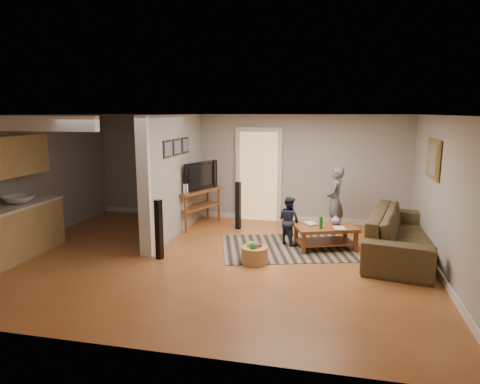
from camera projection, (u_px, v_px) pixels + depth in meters
name	position (u px, v px, depth m)	size (l,w,h in m)	color
ground	(212.00, 259.00, 7.55)	(7.50, 7.50, 0.00)	brown
room_shell	(163.00, 172.00, 7.92)	(7.54, 6.02, 2.52)	#A8A6A1
area_rug	(287.00, 248.00, 8.15)	(2.43, 1.78, 0.01)	black
sofa	(402.00, 255.00, 7.73)	(2.77, 1.08, 0.81)	#4E3C27
coffee_table	(326.00, 231.00, 8.05)	(1.28, 1.00, 0.66)	brown
tv_console	(197.00, 193.00, 9.58)	(0.97, 1.44, 1.16)	brown
speaker_left	(159.00, 230.00, 7.46)	(0.11, 0.11, 1.06)	black
speaker_right	(238.00, 206.00, 9.39)	(0.11, 0.11, 1.06)	black
toy_basket	(255.00, 254.00, 7.28)	(0.45, 0.45, 0.40)	olive
child	(334.00, 233.00, 9.12)	(0.52, 0.34, 1.43)	slate
toddler	(288.00, 244.00, 8.38)	(0.46, 0.36, 0.96)	#1D243E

